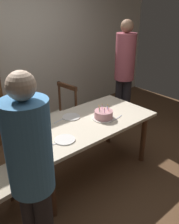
% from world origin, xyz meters
% --- Properties ---
extents(ground, '(6.40, 6.40, 0.00)m').
position_xyz_m(ground, '(0.00, 0.00, 0.00)').
color(ground, brown).
extents(back_wall, '(6.40, 0.10, 2.60)m').
position_xyz_m(back_wall, '(0.00, 1.85, 1.30)').
color(back_wall, silver).
rests_on(back_wall, ground).
extents(dining_table, '(1.67, 0.86, 0.74)m').
position_xyz_m(dining_table, '(0.00, 0.00, 0.65)').
color(dining_table, beige).
rests_on(dining_table, ground).
extents(birthday_cake, '(0.28, 0.28, 0.17)m').
position_xyz_m(birthday_cake, '(0.20, -0.09, 0.79)').
color(birthday_cake, silver).
rests_on(birthday_cake, dining_table).
extents(plate_near_celebrant, '(0.22, 0.22, 0.01)m').
position_xyz_m(plate_near_celebrant, '(-0.46, -0.19, 0.75)').
color(plate_near_celebrant, white).
rests_on(plate_near_celebrant, dining_table).
extents(plate_far_side, '(0.22, 0.22, 0.01)m').
position_xyz_m(plate_far_side, '(-0.08, 0.19, 0.75)').
color(plate_far_side, white).
rests_on(plate_far_side, dining_table).
extents(fork_near_celebrant, '(0.18, 0.04, 0.01)m').
position_xyz_m(fork_near_celebrant, '(-0.62, -0.18, 0.75)').
color(fork_near_celebrant, silver).
rests_on(fork_near_celebrant, dining_table).
extents(fork_far_side, '(0.18, 0.05, 0.01)m').
position_xyz_m(fork_far_side, '(-0.24, 0.21, 0.75)').
color(fork_far_side, silver).
rests_on(fork_far_side, dining_table).
extents(fork_near_guest, '(0.18, 0.05, 0.01)m').
position_xyz_m(fork_near_guest, '(0.34, -0.20, 0.75)').
color(fork_near_guest, silver).
rests_on(fork_near_guest, dining_table).
extents(chair_spindle_back, '(0.48, 0.48, 0.95)m').
position_xyz_m(chair_spindle_back, '(0.11, 0.75, 0.46)').
color(chair_spindle_back, beige).
rests_on(chair_spindle_back, ground).
extents(person_celebrant, '(0.32, 0.32, 1.69)m').
position_xyz_m(person_celebrant, '(-1.09, -0.68, 0.97)').
color(person_celebrant, '#262328').
rests_on(person_celebrant, ground).
extents(person_guest, '(0.32, 0.32, 1.81)m').
position_xyz_m(person_guest, '(1.28, 0.55, 1.04)').
color(person_guest, '#262328').
rests_on(person_guest, ground).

